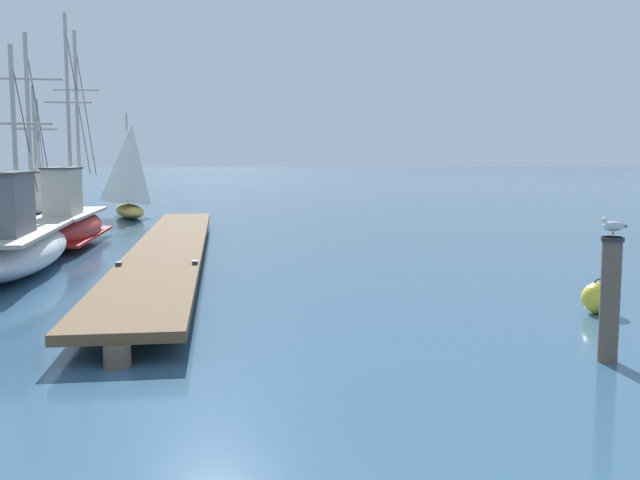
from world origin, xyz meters
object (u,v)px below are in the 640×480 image
(fishing_boat_4, at_px, (37,213))
(mooring_buoy, at_px, (598,298))
(fishing_boat_1, at_px, (70,222))
(distant_sailboat, at_px, (129,170))
(perched_seagull, at_px, (614,226))
(fishing_boat_2, at_px, (14,242))
(mooring_piling, at_px, (610,297))

(fishing_boat_4, xyz_separation_m, mooring_buoy, (14.51, -15.45, -0.38))
(fishing_boat_1, height_order, distant_sailboat, fishing_boat_1)
(fishing_boat_4, bearing_deg, perched_seagull, -54.18)
(fishing_boat_2, xyz_separation_m, mooring_piling, (10.59, -8.16, 0.14))
(distant_sailboat, bearing_deg, fishing_boat_1, -89.12)
(mooring_buoy, bearing_deg, perched_seagull, -112.25)
(perched_seagull, height_order, mooring_buoy, perched_seagull)
(fishing_boat_4, relative_size, perched_seagull, 17.27)
(fishing_boat_4, xyz_separation_m, mooring_piling, (13.29, -18.42, 0.23))
(fishing_boat_4, relative_size, distant_sailboat, 1.38)
(fishing_boat_2, bearing_deg, fishing_boat_1, 92.11)
(fishing_boat_2, xyz_separation_m, fishing_boat_4, (-2.70, 10.25, -0.09))
(fishing_boat_2, distance_m, perched_seagull, 13.42)
(mooring_piling, height_order, mooring_buoy, mooring_piling)
(fishing_boat_4, height_order, distant_sailboat, fishing_boat_4)
(perched_seagull, bearing_deg, fishing_boat_2, 142.38)
(fishing_boat_1, relative_size, fishing_boat_4, 1.17)
(fishing_boat_4, distance_m, distant_sailboat, 6.34)
(mooring_piling, xyz_separation_m, perched_seagull, (0.01, -0.00, 0.96))
(fishing_boat_1, relative_size, mooring_buoy, 12.34)
(fishing_boat_1, bearing_deg, perched_seagull, -51.66)
(mooring_buoy, bearing_deg, distant_sailboat, 119.91)
(mooring_piling, relative_size, distant_sailboat, 0.36)
(mooring_piling, distance_m, perched_seagull, 0.96)
(fishing_boat_2, xyz_separation_m, mooring_buoy, (11.81, -5.19, -0.47))
(fishing_boat_1, height_order, mooring_buoy, fishing_boat_1)
(fishing_boat_4, xyz_separation_m, distant_sailboat, (2.34, 5.70, 1.51))
(mooring_buoy, relative_size, distant_sailboat, 0.13)
(fishing_boat_4, relative_size, mooring_piling, 3.87)
(distant_sailboat, bearing_deg, fishing_boat_4, -112.30)
(mooring_buoy, distance_m, distant_sailboat, 24.47)
(fishing_boat_2, height_order, mooring_buoy, fishing_boat_2)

